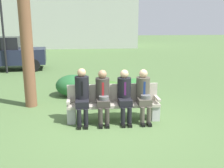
# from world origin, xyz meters

# --- Properties ---
(ground_plane) EXTENTS (80.00, 80.00, 0.00)m
(ground_plane) POSITION_xyz_m (0.00, 0.00, 0.00)
(ground_plane) COLOR #4E6C3B
(park_bench) EXTENTS (2.30, 0.44, 0.90)m
(park_bench) POSITION_xyz_m (0.05, 0.26, 0.44)
(park_bench) COLOR #B7AD9E
(park_bench) RESTS_ON ground
(seated_man_leftmost) EXTENTS (0.34, 0.72, 1.35)m
(seated_man_leftmost) POSITION_xyz_m (-0.72, 0.13, 0.75)
(seated_man_leftmost) COLOR black
(seated_man_leftmost) RESTS_ON ground
(seated_man_centerleft) EXTENTS (0.34, 0.72, 1.30)m
(seated_man_centerleft) POSITION_xyz_m (-0.22, 0.12, 0.72)
(seated_man_centerleft) COLOR #38332D
(seated_man_centerleft) RESTS_ON ground
(seated_man_centerright) EXTENTS (0.34, 0.72, 1.29)m
(seated_man_centerright) POSITION_xyz_m (0.32, 0.13, 0.72)
(seated_man_centerright) COLOR black
(seated_man_centerright) RESTS_ON ground
(seated_man_rightmost) EXTENTS (0.34, 0.72, 1.29)m
(seated_man_rightmost) POSITION_xyz_m (0.79, 0.12, 0.72)
(seated_man_rightmost) COLOR #4C473D
(seated_man_rightmost) RESTS_ON ground
(shrub_near_bench) EXTENTS (1.10, 1.01, 0.69)m
(shrub_near_bench) POSITION_xyz_m (0.89, 1.86, 0.35)
(shrub_near_bench) COLOR #2D6C2F
(shrub_near_bench) RESTS_ON ground
(shrub_mid_lawn) EXTENTS (1.15, 1.06, 0.72)m
(shrub_mid_lawn) POSITION_xyz_m (0.03, 1.45, 0.36)
(shrub_mid_lawn) COLOR #366025
(shrub_mid_lawn) RESTS_ON ground
(shrub_far_lawn) EXTENTS (1.13, 1.03, 0.70)m
(shrub_far_lawn) POSITION_xyz_m (-1.08, 2.57, 0.35)
(shrub_far_lawn) COLOR #255E2F
(shrub_far_lawn) RESTS_ON ground
(parked_car_near) EXTENTS (4.05, 2.06, 1.68)m
(parked_car_near) POSITION_xyz_m (-4.70, 7.66, 0.84)
(parked_car_near) COLOR #1E2338
(parked_car_near) RESTS_ON ground
(street_lamp) EXTENTS (0.24, 0.24, 3.74)m
(street_lamp) POSITION_xyz_m (-4.43, 6.80, 2.28)
(street_lamp) COLOR black
(street_lamp) RESTS_ON ground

